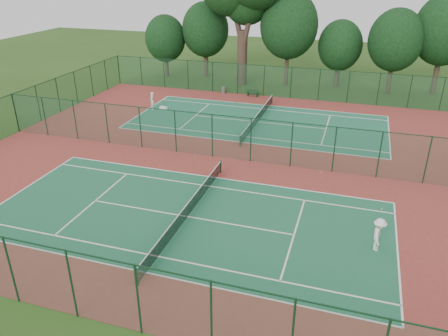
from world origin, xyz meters
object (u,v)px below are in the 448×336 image
at_px(player_far, 152,101).
at_px(kit_bag, 164,108).
at_px(player_near, 378,234).
at_px(bench, 252,93).
at_px(trash_bin, 223,90).

relative_size(player_far, kit_bag, 2.17).
bearing_deg(kit_bag, player_near, -29.59).
bearing_deg(player_near, player_far, 53.46).
distance_m(player_near, bench, 29.54).
relative_size(player_near, player_far, 1.03).
height_order(bench, kit_bag, bench).
bearing_deg(kit_bag, player_far, -152.85).
bearing_deg(kit_bag, trash_bin, 73.96).
bearing_deg(bench, player_far, -127.00).
bearing_deg(player_near, kit_bag, 51.57).
distance_m(player_far, kit_bag, 1.37).
bearing_deg(trash_bin, kit_bag, -118.35).
height_order(player_near, player_far, player_near).
relative_size(player_near, kit_bag, 2.25).
height_order(trash_bin, kit_bag, trash_bin).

